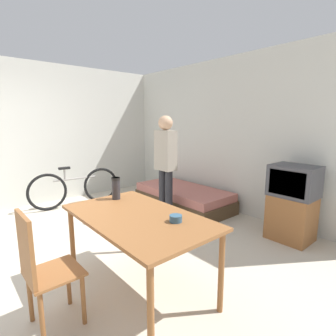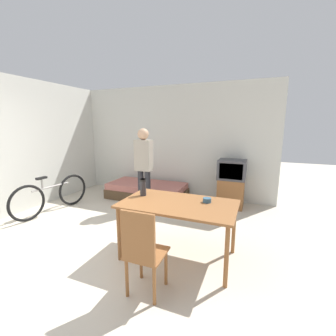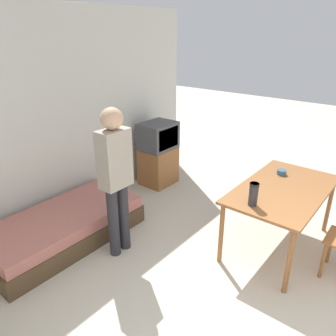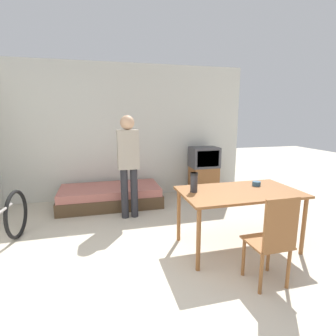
# 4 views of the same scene
# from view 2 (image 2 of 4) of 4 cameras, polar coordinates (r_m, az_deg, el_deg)

# --- Properties ---
(ground_plane) EXTENTS (20.00, 20.00, 0.00)m
(ground_plane) POSITION_cam_2_polar(r_m,az_deg,el_deg) (3.38, -26.24, -21.82)
(ground_plane) COLOR beige
(wall_back) EXTENTS (5.38, 0.06, 2.70)m
(wall_back) POSITION_cam_2_polar(r_m,az_deg,el_deg) (5.72, -1.03, 6.79)
(wall_back) COLOR silver
(wall_back) RESTS_ON ground_plane
(wall_left) EXTENTS (0.06, 4.40, 2.70)m
(wall_left) POSITION_cam_2_polar(r_m,az_deg,el_deg) (5.69, -29.74, 5.33)
(wall_left) COLOR silver
(wall_left) RESTS_ON ground_plane
(daybed) EXTENTS (1.88, 0.90, 0.37)m
(daybed) POSITION_cam_2_polar(r_m,az_deg,el_deg) (5.52, -5.37, -5.76)
(daybed) COLOR #4C3823
(daybed) RESTS_ON ground_plane
(tv) EXTENTS (0.57, 0.46, 1.04)m
(tv) POSITION_cam_2_polar(r_m,az_deg,el_deg) (5.03, 15.76, -3.76)
(tv) COLOR brown
(tv) RESTS_ON ground_plane
(dining_table) EXTENTS (1.49, 0.86, 0.76)m
(dining_table) POSITION_cam_2_polar(r_m,az_deg,el_deg) (3.00, 2.61, -10.20)
(dining_table) COLOR brown
(dining_table) RESTS_ON ground_plane
(wooden_chair) EXTENTS (0.40, 0.40, 0.97)m
(wooden_chair) POSITION_cam_2_polar(r_m,az_deg,el_deg) (2.42, -6.51, -19.92)
(wooden_chair) COLOR brown
(wooden_chair) RESTS_ON ground_plane
(bicycle) EXTENTS (0.25, 1.68, 0.77)m
(bicycle) POSITION_cam_2_polar(r_m,az_deg,el_deg) (5.17, -27.40, -6.17)
(bicycle) COLOR black
(bicycle) RESTS_ON ground_plane
(person_standing) EXTENTS (0.34, 0.23, 1.69)m
(person_standing) POSITION_cam_2_polar(r_m,az_deg,el_deg) (4.62, -6.18, 1.24)
(person_standing) COLOR #28282D
(person_standing) RESTS_ON ground_plane
(thermos_flask) EXTENTS (0.09, 0.09, 0.24)m
(thermos_flask) POSITION_cam_2_polar(r_m,az_deg,el_deg) (3.24, -6.36, -4.67)
(thermos_flask) COLOR #2D2D33
(thermos_flask) RESTS_ON dining_table
(mate_bowl) EXTENTS (0.11, 0.11, 0.06)m
(mate_bowl) POSITION_cam_2_polar(r_m,az_deg,el_deg) (3.02, 9.89, -8.05)
(mate_bowl) COLOR #335670
(mate_bowl) RESTS_ON dining_table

